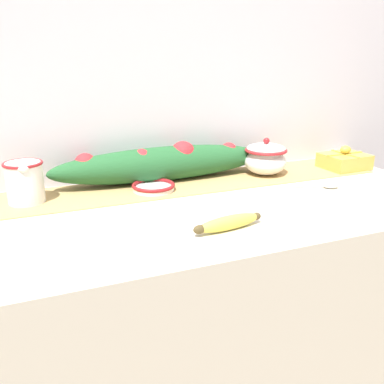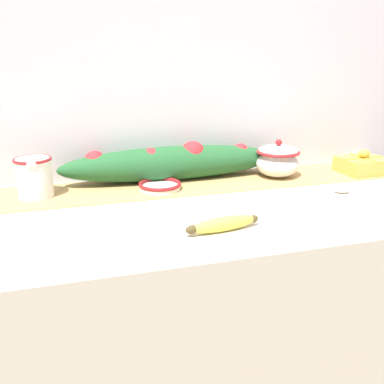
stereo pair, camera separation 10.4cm
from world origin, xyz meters
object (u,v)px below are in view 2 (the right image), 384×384
(sugar_bowl, at_px, (278,160))
(banana, at_px, (223,224))
(gift_box, at_px, (362,165))
(cream_pitcher, at_px, (34,176))
(small_dish, at_px, (160,186))
(spoon, at_px, (338,191))

(sugar_bowl, xyz_separation_m, banana, (-0.31, -0.36, -0.04))
(gift_box, bearing_deg, cream_pitcher, 177.95)
(cream_pitcher, xyz_separation_m, sugar_bowl, (0.72, -0.00, -0.01))
(cream_pitcher, xyz_separation_m, small_dish, (0.34, -0.03, -0.05))
(gift_box, bearing_deg, sugar_bowl, 173.16)
(cream_pitcher, distance_m, sugar_bowl, 0.72)
(cream_pitcher, height_order, small_dish, cream_pitcher)
(sugar_bowl, height_order, banana, sugar_bowl)
(cream_pitcher, relative_size, sugar_bowl, 0.88)
(spoon, bearing_deg, small_dish, -175.42)
(cream_pitcher, xyz_separation_m, gift_box, (1.00, -0.04, -0.03))
(cream_pitcher, relative_size, small_dish, 0.96)
(spoon, xyz_separation_m, gift_box, (0.19, 0.15, 0.02))
(small_dish, height_order, gift_box, gift_box)
(small_dish, distance_m, spoon, 0.50)
(gift_box, bearing_deg, spoon, -141.46)
(sugar_bowl, bearing_deg, spoon, -63.64)
(cream_pitcher, xyz_separation_m, spoon, (0.81, -0.19, -0.06))
(spoon, height_order, gift_box, gift_box)
(small_dish, distance_m, banana, 0.34)
(cream_pitcher, height_order, sugar_bowl, sugar_bowl)
(sugar_bowl, xyz_separation_m, gift_box, (0.29, -0.03, -0.03))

